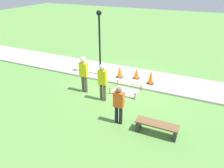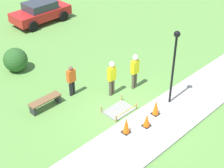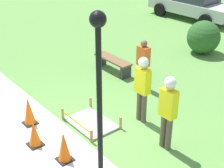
{
  "view_description": "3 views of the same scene",
  "coord_description": "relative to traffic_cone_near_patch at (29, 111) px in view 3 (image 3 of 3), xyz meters",
  "views": [
    {
      "loc": [
        -3.67,
        9.67,
        5.26
      ],
      "look_at": [
        -0.04,
        1.76,
        0.93
      ],
      "focal_mm": 35.0,
      "sensor_mm": 36.0,
      "label": 1
    },
    {
      "loc": [
        -9.14,
        -7.88,
        9.58
      ],
      "look_at": [
        -0.13,
        1.21,
        1.12
      ],
      "focal_mm": 55.0,
      "sensor_mm": 36.0,
      "label": 2
    },
    {
      "loc": [
        5.97,
        -3.73,
        5.07
      ],
      "look_at": [
        -0.55,
        1.56,
        0.78
      ],
      "focal_mm": 55.0,
      "sensor_mm": 36.0,
      "label": 3
    }
  ],
  "objects": [
    {
      "name": "traffic_cone_near_patch",
      "position": [
        0.0,
        0.0,
        0.0
      ],
      "size": [
        0.34,
        0.34,
        0.76
      ],
      "color": "black",
      "rests_on": "sidewalk"
    },
    {
      "name": "worker_supervisor",
      "position": [
        2.8,
        2.09,
        0.65
      ],
      "size": [
        0.4,
        0.27,
        1.86
      ],
      "color": "brown",
      "rests_on": "ground_plane"
    },
    {
      "name": "traffic_cone_sidewalk_edge",
      "position": [
        1.81,
        -0.08,
        -0.02
      ],
      "size": [
        0.34,
        0.34,
        0.72
      ],
      "color": "black",
      "rests_on": "sidewalk"
    },
    {
      "name": "ground_plane",
      "position": [
        1.17,
        0.67,
        -0.48
      ],
      "size": [
        60.0,
        60.0,
        0.0
      ],
      "primitive_type": "plane",
      "color": "#5B8E42"
    },
    {
      "name": "shrub_rounded_near",
      "position": [
        -0.44,
        7.66,
        0.17
      ],
      "size": [
        1.29,
        1.29,
        1.29
      ],
      "color": "#285623",
      "rests_on": "ground_plane"
    },
    {
      "name": "parked_car_silver",
      "position": [
        -3.8,
        11.14,
        0.26
      ],
      "size": [
        4.63,
        2.19,
        1.4
      ],
      "rotation": [
        0.0,
        0.0,
        0.06
      ],
      "color": "#BCBCC1",
      "rests_on": "ground_plane"
    },
    {
      "name": "park_bench",
      "position": [
        -1.3,
        3.83,
        -0.14
      ],
      "size": [
        1.56,
        0.44,
        0.49
      ],
      "color": "#2D2D33",
      "rests_on": "ground_plane"
    },
    {
      "name": "traffic_cone_far_patch",
      "position": [
        0.9,
        -0.33,
        -0.06
      ],
      "size": [
        0.34,
        0.34,
        0.63
      ],
      "color": "black",
      "rests_on": "sidewalk"
    },
    {
      "name": "bystander_in_orange_shirt",
      "position": [
        0.23,
        3.78,
        0.42
      ],
      "size": [
        0.4,
        0.22,
        1.59
      ],
      "color": "black",
      "rests_on": "ground_plane"
    },
    {
      "name": "worker_assistant",
      "position": [
        1.59,
        2.45,
        0.62
      ],
      "size": [
        0.4,
        0.26,
        1.83
      ],
      "color": "brown",
      "rests_on": "ground_plane"
    },
    {
      "name": "sidewalk",
      "position": [
        1.17,
        -0.55,
        -0.43
      ],
      "size": [
        28.0,
        2.45,
        0.1
      ],
      "color": "#ADAAA3",
      "rests_on": "ground_plane"
    },
    {
      "name": "lamppost_near",
      "position": [
        2.98,
        0.04,
        2.0
      ],
      "size": [
        0.28,
        0.28,
        3.58
      ],
      "color": "black",
      "rests_on": "sidewalk"
    },
    {
      "name": "wet_concrete_patch",
      "position": [
        0.9,
        1.29,
        -0.44
      ],
      "size": [
        1.36,
        0.97,
        0.35
      ],
      "color": "gray",
      "rests_on": "ground_plane"
    }
  ]
}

